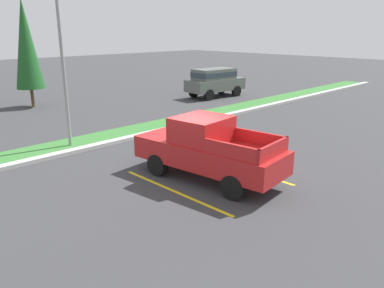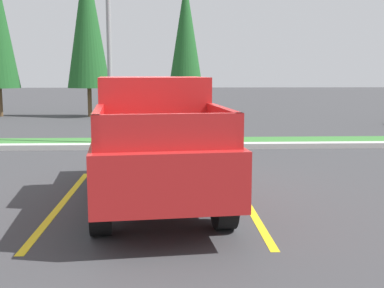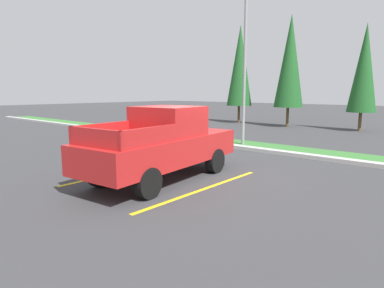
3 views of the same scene
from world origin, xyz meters
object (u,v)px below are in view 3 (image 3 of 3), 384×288
at_px(pickup_truck_main, 163,144).
at_px(cypress_tree_left_inner, 290,61).
at_px(cypress_tree_leftmost, 240,66).
at_px(street_light, 243,55).
at_px(cypress_tree_center, 364,68).

distance_m(pickup_truck_main, cypress_tree_left_inner, 16.84).
distance_m(cypress_tree_leftmost, cypress_tree_left_inner, 4.46).
xyz_separation_m(pickup_truck_main, street_light, (-1.52, 6.53, 3.14)).
xyz_separation_m(street_light, cypress_tree_left_inner, (-2.15, 9.51, 0.46)).
bearing_deg(street_light, cypress_tree_left_inner, 102.73).
bearing_deg(pickup_truck_main, cypress_tree_center, 86.39).
height_order(street_light, cypress_tree_left_inner, cypress_tree_left_inner).
relative_size(pickup_truck_main, cypress_tree_center, 0.80).
distance_m(street_light, cypress_tree_leftmost, 11.91).
xyz_separation_m(cypress_tree_leftmost, cypress_tree_center, (9.16, 0.16, -0.60)).
bearing_deg(cypress_tree_leftmost, cypress_tree_center, 1.01).
bearing_deg(pickup_truck_main, cypress_tree_left_inner, 102.89).
distance_m(cypress_tree_leftmost, cypress_tree_center, 9.18).
xyz_separation_m(street_light, cypress_tree_center, (2.57, 10.08, -0.20)).
relative_size(cypress_tree_left_inner, cypress_tree_center, 1.16).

